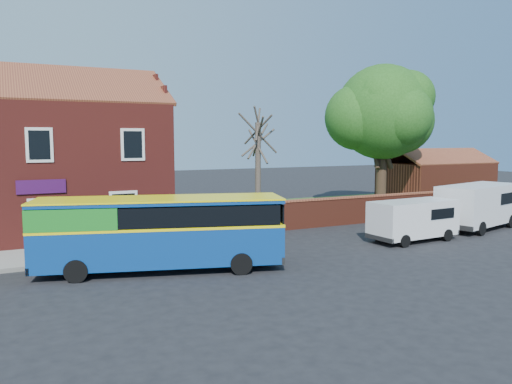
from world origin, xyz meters
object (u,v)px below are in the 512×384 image
bus (153,230)px  van_far (478,204)px  van_near (414,219)px  large_tree (382,115)px

bus → van_far: bearing=18.8°
van_near → van_far: (5.50, 0.92, 0.26)m
bus → van_far: (18.07, 0.86, -0.20)m
bus → large_tree: bearing=42.8°
large_tree → van_far: bearing=-92.4°
van_near → large_tree: bearing=54.6°
van_near → large_tree: large_tree is taller
bus → van_near: size_ratio=2.03×
van_near → large_tree: 12.27m
bus → van_far: size_ratio=1.57×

